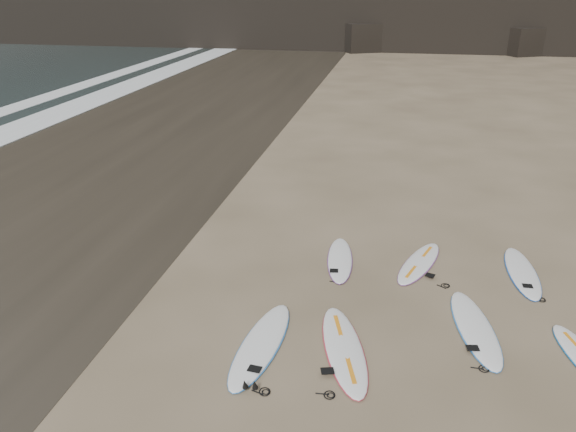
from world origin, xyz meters
The scene contains 8 objects.
ground centered at (0.00, 0.00, 0.00)m, with size 240.00×240.00×0.00m, color #897559.
wet_sand centered at (-13.00, 10.00, 0.00)m, with size 12.00×200.00×0.01m, color #383026.
surfboard_0 centered at (-4.19, -0.83, 0.05)m, with size 0.66×2.76×0.10m, color white.
surfboard_1 centered at (-2.70, -0.68, 0.05)m, with size 0.65×2.72×0.10m, color white.
surfboard_2 centered at (-0.31, 0.46, 0.05)m, with size 0.64×2.66×0.10m, color white.
surfboard_5 centered at (-3.15, 2.78, 0.04)m, with size 0.56×2.34×0.08m, color white.
surfboard_6 centered at (-1.31, 2.96, 0.04)m, with size 0.58×2.41×0.09m, color white.
surfboard_7 centered at (0.98, 2.95, 0.05)m, with size 0.60×2.52×0.09m, color white.
Camera 1 is at (-2.08, -9.06, 6.16)m, focal length 35.00 mm.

